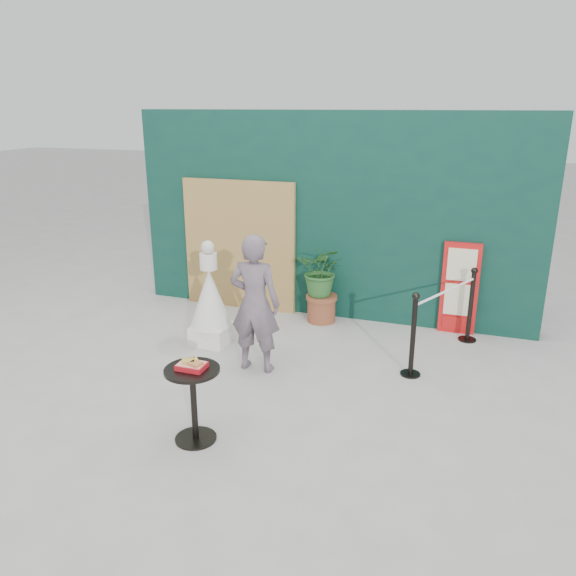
{
  "coord_description": "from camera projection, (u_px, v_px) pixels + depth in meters",
  "views": [
    {
      "loc": [
        2.06,
        -4.77,
        3.07
      ],
      "look_at": [
        0.0,
        1.2,
        1.0
      ],
      "focal_mm": 35.0,
      "sensor_mm": 36.0,
      "label": 1
    }
  ],
  "objects": [
    {
      "name": "woman",
      "position": [
        255.0,
        304.0,
        6.59
      ],
      "size": [
        0.62,
        0.42,
        1.68
      ],
      "primitive_type": "imported",
      "rotation": [
        0.0,
        0.0,
        3.16
      ],
      "color": "slate",
      "rests_on": "ground"
    },
    {
      "name": "cafe_table",
      "position": [
        193.0,
        393.0,
        5.25
      ],
      "size": [
        0.52,
        0.52,
        0.75
      ],
      "color": "black",
      "rests_on": "ground"
    },
    {
      "name": "statue",
      "position": [
        210.0,
        303.0,
        7.41
      ],
      "size": [
        0.55,
        0.55,
        1.42
      ],
      "color": "white",
      "rests_on": "ground"
    },
    {
      "name": "planter",
      "position": [
        322.0,
        278.0,
        8.15
      ],
      "size": [
        0.68,
        0.59,
        1.16
      ],
      "color": "brown",
      "rests_on": "ground"
    },
    {
      "name": "bamboo_fence",
      "position": [
        239.0,
        246.0,
        8.64
      ],
      "size": [
        1.8,
        0.08,
        2.0
      ],
      "primitive_type": "cube",
      "color": "tan",
      "rests_on": "ground"
    },
    {
      "name": "back_wall",
      "position": [
        331.0,
        217.0,
        8.24
      ],
      "size": [
        6.0,
        0.3,
        3.0
      ],
      "primitive_type": "cube",
      "color": "#0A312A",
      "rests_on": "ground"
    },
    {
      "name": "food_basket",
      "position": [
        192.0,
        365.0,
        5.16
      ],
      "size": [
        0.26,
        0.19,
        0.11
      ],
      "color": "red",
      "rests_on": "cafe_table"
    },
    {
      "name": "stanchion_barrier",
      "position": [
        444.0,
        320.0,
        7.03
      ],
      "size": [
        0.84,
        1.54,
        1.03
      ],
      "color": "black",
      "rests_on": "ground"
    },
    {
      "name": "menu_board",
      "position": [
        459.0,
        289.0,
        7.74
      ],
      "size": [
        0.5,
        0.07,
        1.3
      ],
      "color": "red",
      "rests_on": "ground"
    },
    {
      "name": "ground",
      "position": [
        251.0,
        412.0,
        5.88
      ],
      "size": [
        60.0,
        60.0,
        0.0
      ],
      "primitive_type": "plane",
      "color": "#ADAAA5",
      "rests_on": "ground"
    }
  ]
}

